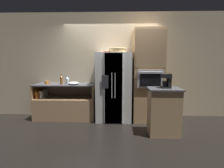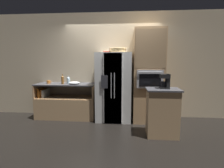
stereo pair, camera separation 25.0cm
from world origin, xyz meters
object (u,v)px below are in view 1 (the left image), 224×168
object	(u,v)px
wall_oven	(148,76)
mixing_bowl	(74,83)
refrigerator	(114,87)
coffee_maker	(167,80)
fruit_bowl	(107,51)
wicker_basket	(118,50)
mug	(47,82)
bottle_short	(61,80)
bottle_tall	(67,80)

from	to	relation	value
wall_oven	mixing_bowl	xyz separation A→B (m)	(-1.89, -0.04, -0.19)
refrigerator	mixing_bowl	xyz separation A→B (m)	(-1.03, -0.03, 0.10)
coffee_maker	fruit_bowl	bearing A→B (deg)	146.47
refrigerator	wall_oven	distance (m)	0.91
wicker_basket	coffee_maker	xyz separation A→B (m)	(1.00, -0.79, -0.65)
mug	fruit_bowl	bearing A→B (deg)	-2.28
wicker_basket	fruit_bowl	bearing A→B (deg)	169.55
refrigerator	wicker_basket	bearing A→B (deg)	-34.56
bottle_short	mug	bearing A→B (deg)	171.72
bottle_short	mug	world-z (taller)	bottle_short
mug	bottle_short	bearing A→B (deg)	-8.28
bottle_short	coffee_maker	world-z (taller)	coffee_maker
refrigerator	wall_oven	size ratio (longest dim) A/B	0.75
mug	wall_oven	bearing A→B (deg)	-0.73
bottle_tall	coffee_maker	size ratio (longest dim) A/B	0.71
bottle_short	coffee_maker	bearing A→B (deg)	-19.03
wall_oven	bottle_short	world-z (taller)	wall_oven
fruit_bowl	bottle_tall	bearing A→B (deg)	175.36
refrigerator	bottle_tall	distance (m)	1.23
refrigerator	wall_oven	world-z (taller)	wall_oven
wall_oven	coffee_maker	world-z (taller)	wall_oven
fruit_bowl	coffee_maker	bearing A→B (deg)	-33.53
bottle_short	mug	size ratio (longest dim) A/B	2.02
wall_oven	coffee_maker	size ratio (longest dim) A/B	7.89
mixing_bowl	coffee_maker	bearing A→B (deg)	-21.22
wicker_basket	bottle_tall	size ratio (longest dim) A/B	2.04
bottle_tall	bottle_short	world-z (taller)	bottle_short
bottle_tall	mixing_bowl	xyz separation A→B (m)	(0.19, -0.10, -0.06)
bottle_short	wall_oven	bearing A→B (deg)	0.69
refrigerator	fruit_bowl	world-z (taller)	fruit_bowl
bottle_tall	mug	distance (m)	0.54
wall_oven	fruit_bowl	size ratio (longest dim) A/B	10.27
refrigerator	wall_oven	bearing A→B (deg)	0.66
mug	coffee_maker	xyz separation A→B (m)	(2.86, -0.90, 0.17)
wicker_basket	mixing_bowl	xyz separation A→B (m)	(-1.13, 0.04, -0.82)
wall_oven	mixing_bowl	world-z (taller)	wall_oven
mug	coffee_maker	distance (m)	3.00
bottle_short	mug	distance (m)	0.42
refrigerator	mug	world-z (taller)	refrigerator
fruit_bowl	bottle_tall	xyz separation A→B (m)	(-1.05, 0.09, -0.73)
bottle_short	wicker_basket	bearing A→B (deg)	-2.07
wicker_basket	bottle_short	xyz separation A→B (m)	(-1.44, 0.05, -0.75)
wall_oven	wicker_basket	size ratio (longest dim) A/B	5.47
fruit_bowl	bottle_short	distance (m)	1.38
wicker_basket	coffee_maker	size ratio (longest dim) A/B	1.44
refrigerator	mug	size ratio (longest dim) A/B	13.46
wall_oven	fruit_bowl	xyz separation A→B (m)	(-1.03, -0.03, 0.61)
coffee_maker	refrigerator	bearing A→B (deg)	142.08
refrigerator	bottle_short	bearing A→B (deg)	-179.30
wall_oven	wicker_basket	distance (m)	1.00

